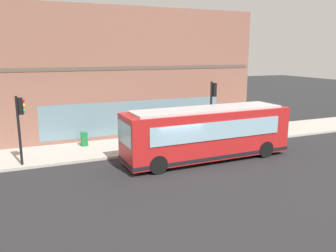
{
  "coord_description": "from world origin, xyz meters",
  "views": [
    {
      "loc": [
        -16.57,
        7.39,
        6.19
      ],
      "look_at": [
        1.83,
        -0.39,
        1.89
      ],
      "focal_mm": 36.59,
      "sensor_mm": 36.0,
      "label": 1
    }
  ],
  "objects_px": {
    "city_bus_nearside": "(207,134)",
    "newspaper_vending_box": "(84,139)",
    "fire_hydrant": "(208,131)",
    "traffic_light_down_block": "(20,117)",
    "pedestrian_by_light_pole": "(224,125)",
    "traffic_light_near_corner": "(213,101)",
    "pedestrian_near_building_entrance": "(230,120)"
  },
  "relations": [
    {
      "from": "fire_hydrant",
      "to": "traffic_light_near_corner",
      "type": "bearing_deg",
      "value": 156.66
    },
    {
      "from": "traffic_light_near_corner",
      "to": "fire_hydrant",
      "type": "relative_size",
      "value": 5.65
    },
    {
      "from": "pedestrian_by_light_pole",
      "to": "newspaper_vending_box",
      "type": "distance_m",
      "value": 9.72
    },
    {
      "from": "traffic_light_near_corner",
      "to": "fire_hydrant",
      "type": "height_order",
      "value": "traffic_light_near_corner"
    },
    {
      "from": "traffic_light_near_corner",
      "to": "traffic_light_down_block",
      "type": "relative_size",
      "value": 1.1
    },
    {
      "from": "traffic_light_down_block",
      "to": "pedestrian_by_light_pole",
      "type": "relative_size",
      "value": 2.23
    },
    {
      "from": "city_bus_nearside",
      "to": "traffic_light_near_corner",
      "type": "height_order",
      "value": "traffic_light_near_corner"
    },
    {
      "from": "city_bus_nearside",
      "to": "pedestrian_near_building_entrance",
      "type": "relative_size",
      "value": 5.78
    },
    {
      "from": "fire_hydrant",
      "to": "newspaper_vending_box",
      "type": "xyz_separation_m",
      "value": [
        0.68,
        8.97,
        0.09
      ]
    },
    {
      "from": "traffic_light_down_block",
      "to": "city_bus_nearside",
      "type": "bearing_deg",
      "value": -104.87
    },
    {
      "from": "traffic_light_down_block",
      "to": "pedestrian_by_light_pole",
      "type": "distance_m",
      "value": 13.34
    },
    {
      "from": "fire_hydrant",
      "to": "pedestrian_near_building_entrance",
      "type": "bearing_deg",
      "value": -84.56
    },
    {
      "from": "traffic_light_down_block",
      "to": "pedestrian_near_building_entrance",
      "type": "distance_m",
      "value": 14.94
    },
    {
      "from": "city_bus_nearside",
      "to": "pedestrian_near_building_entrance",
      "type": "distance_m",
      "value": 6.75
    },
    {
      "from": "city_bus_nearside",
      "to": "traffic_light_down_block",
      "type": "bearing_deg",
      "value": 75.13
    },
    {
      "from": "traffic_light_down_block",
      "to": "pedestrian_near_building_entrance",
      "type": "height_order",
      "value": "traffic_light_down_block"
    },
    {
      "from": "traffic_light_near_corner",
      "to": "fire_hydrant",
      "type": "distance_m",
      "value": 3.32
    },
    {
      "from": "pedestrian_by_light_pole",
      "to": "pedestrian_near_building_entrance",
      "type": "bearing_deg",
      "value": -45.15
    },
    {
      "from": "fire_hydrant",
      "to": "pedestrian_by_light_pole",
      "type": "distance_m",
      "value": 1.52
    },
    {
      "from": "city_bus_nearside",
      "to": "traffic_light_near_corner",
      "type": "bearing_deg",
      "value": -35.51
    },
    {
      "from": "pedestrian_by_light_pole",
      "to": "traffic_light_near_corner",
      "type": "bearing_deg",
      "value": 116.11
    },
    {
      "from": "traffic_light_near_corner",
      "to": "city_bus_nearside",
      "type": "bearing_deg",
      "value": 144.49
    },
    {
      "from": "city_bus_nearside",
      "to": "newspaper_vending_box",
      "type": "xyz_separation_m",
      "value": [
        5.28,
        6.24,
        -0.95
      ]
    },
    {
      "from": "traffic_light_near_corner",
      "to": "pedestrian_by_light_pole",
      "type": "xyz_separation_m",
      "value": [
        0.68,
        -1.38,
        -1.93
      ]
    },
    {
      "from": "city_bus_nearside",
      "to": "newspaper_vending_box",
      "type": "relative_size",
      "value": 11.23
    },
    {
      "from": "traffic_light_down_block",
      "to": "newspaper_vending_box",
      "type": "relative_size",
      "value": 4.22
    },
    {
      "from": "fire_hydrant",
      "to": "pedestrian_near_building_entrance",
      "type": "xyz_separation_m",
      "value": [
        0.19,
        -2.01,
        0.65
      ]
    },
    {
      "from": "fire_hydrant",
      "to": "newspaper_vending_box",
      "type": "bearing_deg",
      "value": 85.63
    },
    {
      "from": "city_bus_nearside",
      "to": "traffic_light_near_corner",
      "type": "distance_m",
      "value": 3.58
    },
    {
      "from": "traffic_light_near_corner",
      "to": "newspaper_vending_box",
      "type": "height_order",
      "value": "traffic_light_near_corner"
    },
    {
      "from": "city_bus_nearside",
      "to": "traffic_light_down_block",
      "type": "distance_m",
      "value": 10.37
    },
    {
      "from": "newspaper_vending_box",
      "to": "fire_hydrant",
      "type": "bearing_deg",
      "value": -94.37
    }
  ]
}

